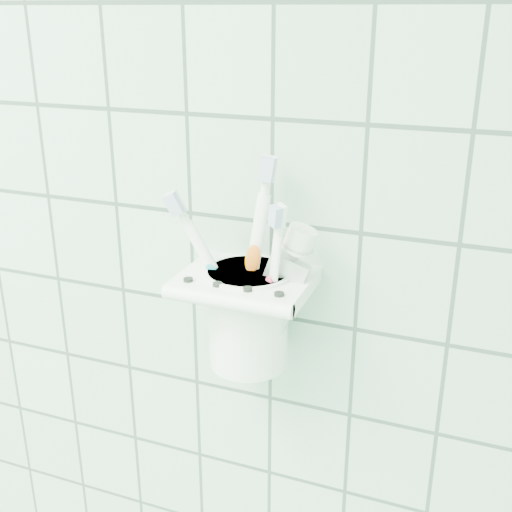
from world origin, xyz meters
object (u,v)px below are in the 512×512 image
(toothbrush_blue, at_px, (237,260))
(toothbrush_orange, at_px, (265,281))
(holder_bracket, at_px, (246,283))
(cup, at_px, (248,314))
(toothpaste_tube, at_px, (252,281))
(toothbrush_pink, at_px, (258,267))

(toothbrush_blue, xyz_separation_m, toothbrush_orange, (0.03, -0.00, -0.02))
(holder_bracket, height_order, cup, same)
(toothpaste_tube, bearing_deg, toothbrush_blue, 169.62)
(holder_bracket, relative_size, toothbrush_pink, 0.69)
(cup, distance_m, toothbrush_blue, 0.06)
(toothbrush_orange, xyz_separation_m, toothpaste_tube, (-0.01, -0.00, -0.00))
(toothpaste_tube, bearing_deg, toothbrush_orange, 8.32)
(holder_bracket, xyz_separation_m, cup, (0.00, 0.00, -0.04))
(toothpaste_tube, bearing_deg, toothbrush_pink, 86.49)
(toothbrush_pink, height_order, toothpaste_tube, toothbrush_pink)
(toothbrush_blue, bearing_deg, holder_bracket, -9.47)
(holder_bracket, relative_size, cup, 1.24)
(cup, height_order, toothbrush_pink, toothbrush_pink)
(toothbrush_blue, bearing_deg, toothbrush_pink, 27.15)
(holder_bracket, bearing_deg, cup, 87.43)
(toothbrush_pink, height_order, toothbrush_blue, toothbrush_blue)
(cup, xyz_separation_m, toothbrush_pink, (0.01, 0.01, 0.05))
(toothbrush_pink, relative_size, toothbrush_orange, 1.07)
(holder_bracket, bearing_deg, toothbrush_orange, -0.59)
(cup, height_order, toothbrush_blue, toothbrush_blue)
(toothbrush_blue, height_order, toothpaste_tube, toothbrush_blue)
(cup, bearing_deg, holder_bracket, -92.57)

